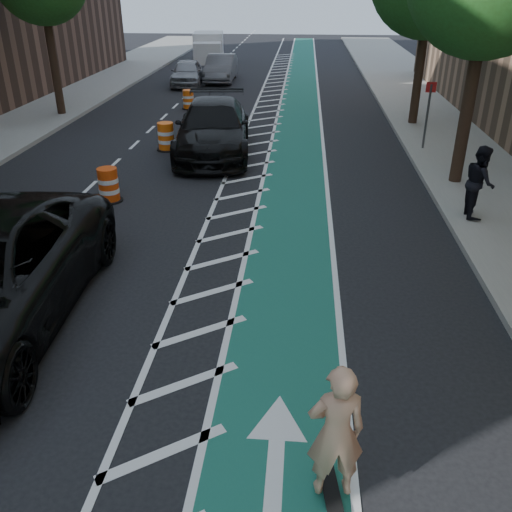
# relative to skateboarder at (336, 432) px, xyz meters

# --- Properties ---
(ground) EXTENTS (120.00, 120.00, 0.00)m
(ground) POSITION_rel_skateboarder_xyz_m (-3.70, 3.25, -1.02)
(ground) COLOR black
(ground) RESTS_ON ground
(bike_lane) EXTENTS (2.00, 90.00, 0.01)m
(bike_lane) POSITION_rel_skateboarder_xyz_m (-0.70, 13.25, -1.02)
(bike_lane) COLOR #19584D
(bike_lane) RESTS_ON ground
(buffer_strip) EXTENTS (1.40, 90.00, 0.01)m
(buffer_strip) POSITION_rel_skateboarder_xyz_m (-2.20, 13.25, -1.02)
(buffer_strip) COLOR silver
(buffer_strip) RESTS_ON ground
(sidewalk_right) EXTENTS (5.00, 90.00, 0.15)m
(sidewalk_right) POSITION_rel_skateboarder_xyz_m (5.80, 13.25, -0.95)
(sidewalk_right) COLOR gray
(sidewalk_right) RESTS_ON ground
(curb_right) EXTENTS (0.12, 90.00, 0.16)m
(curb_right) POSITION_rel_skateboarder_xyz_m (3.35, 13.25, -0.94)
(curb_right) COLOR gray
(curb_right) RESTS_ON ground
(curb_left) EXTENTS (0.12, 90.00, 0.16)m
(curb_left) POSITION_rel_skateboarder_xyz_m (-10.75, 13.25, -0.94)
(curb_left) COLOR gray
(curb_left) RESTS_ON ground
(sign_post) EXTENTS (0.35, 0.08, 2.47)m
(sign_post) POSITION_rel_skateboarder_xyz_m (3.90, 15.25, 0.33)
(sign_post) COLOR #4C4C4C
(sign_post) RESTS_ON ground
(skateboard) EXTENTS (0.29, 0.72, 0.09)m
(skateboard) POSITION_rel_skateboarder_xyz_m (0.00, 0.00, -0.95)
(skateboard) COLOR black
(skateboard) RESTS_ON ground
(skateboarder) EXTENTS (0.73, 0.53, 1.86)m
(skateboarder) POSITION_rel_skateboarder_xyz_m (0.00, 0.00, 0.00)
(skateboarder) COLOR tan
(skateboarder) RESTS_ON skateboard
(suv_far) EXTENTS (3.14, 6.47, 1.82)m
(suv_far) POSITION_rel_skateboarder_xyz_m (-3.70, 14.48, -0.11)
(suv_far) COLOR black
(suv_far) RESTS_ON ground
(car_silver) EXTENTS (2.13, 4.43, 1.46)m
(car_silver) POSITION_rel_skateboarder_xyz_m (-7.48, 28.44, -0.29)
(car_silver) COLOR gray
(car_silver) RESTS_ON ground
(car_grey) EXTENTS (1.74, 4.75, 1.55)m
(car_grey) POSITION_rel_skateboarder_xyz_m (-5.68, 30.09, -0.24)
(car_grey) COLOR #5A5A5F
(car_grey) RESTS_ON ground
(pedestrian) EXTENTS (0.74, 0.93, 1.85)m
(pedestrian) POSITION_rel_skateboarder_xyz_m (4.00, 8.83, 0.05)
(pedestrian) COLOR black
(pedestrian) RESTS_ON sidewalk_right
(box_truck) EXTENTS (2.72, 5.08, 2.02)m
(box_truck) POSITION_rel_skateboarder_xyz_m (-7.98, 39.34, -0.09)
(box_truck) COLOR silver
(box_truck) RESTS_ON ground
(barrel_a) EXTENTS (0.71, 0.71, 0.96)m
(barrel_a) POSITION_rel_skateboarder_xyz_m (-5.90, 9.43, -0.57)
(barrel_a) COLOR #DF420B
(barrel_a) RESTS_ON ground
(barrel_b) EXTENTS (0.74, 0.74, 1.01)m
(barrel_b) POSITION_rel_skateboarder_xyz_m (-5.50, 14.69, -0.55)
(barrel_b) COLOR #FF5F0D
(barrel_b) RESTS_ON ground
(barrel_c) EXTENTS (0.66, 0.66, 0.90)m
(barrel_c) POSITION_rel_skateboarder_xyz_m (-6.10, 21.87, -0.60)
(barrel_c) COLOR #F55C0C
(barrel_c) RESTS_ON ground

